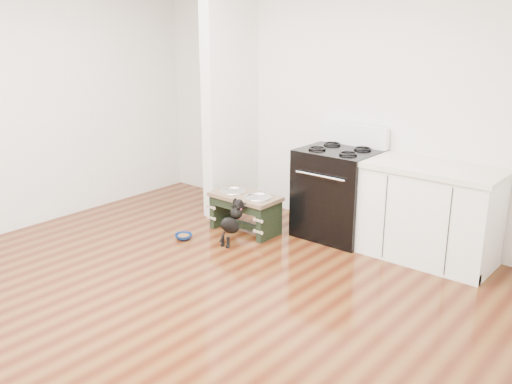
{
  "coord_description": "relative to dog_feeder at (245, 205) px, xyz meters",
  "views": [
    {
      "loc": [
        3.18,
        -2.7,
        2.19
      ],
      "look_at": [
        -0.11,
        1.27,
        0.61
      ],
      "focal_mm": 40.0,
      "sensor_mm": 36.0,
      "label": 1
    }
  ],
  "objects": [
    {
      "name": "ground",
      "position": [
        0.56,
        -1.63,
        -0.29
      ],
      "size": [
        5.0,
        5.0,
        0.0
      ],
      "primitive_type": "plane",
      "color": "#41190B",
      "rests_on": "ground"
    },
    {
      "name": "room_shell",
      "position": [
        0.56,
        -1.63,
        1.33
      ],
      "size": [
        5.0,
        5.0,
        5.0
      ],
      "color": "silver",
      "rests_on": "ground"
    },
    {
      "name": "partition_wall",
      "position": [
        -0.61,
        0.47,
        1.06
      ],
      "size": [
        0.15,
        0.8,
        2.7
      ],
      "primitive_type": "cube",
      "color": "silver",
      "rests_on": "ground"
    },
    {
      "name": "oven_range",
      "position": [
        0.81,
        0.53,
        0.19
      ],
      "size": [
        0.76,
        0.69,
        1.14
      ],
      "color": "black",
      "rests_on": "ground"
    },
    {
      "name": "cabinet_run",
      "position": [
        1.79,
        0.55,
        0.16
      ],
      "size": [
        1.24,
        0.64,
        0.91
      ],
      "color": "white",
      "rests_on": "ground"
    },
    {
      "name": "dog_feeder",
      "position": [
        0.0,
        0.0,
        0.0
      ],
      "size": [
        0.75,
        0.4,
        0.42
      ],
      "color": "black",
      "rests_on": "ground"
    },
    {
      "name": "puppy",
      "position": [
        0.13,
        -0.34,
        -0.04
      ],
      "size": [
        0.13,
        0.38,
        0.45
      ],
      "color": "black",
      "rests_on": "ground"
    },
    {
      "name": "floor_bowl",
      "position": [
        -0.34,
        -0.58,
        -0.26
      ],
      "size": [
        0.21,
        0.21,
        0.06
      ],
      "rotation": [
        0.0,
        0.0,
        0.18
      ],
      "color": "navy",
      "rests_on": "ground"
    }
  ]
}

